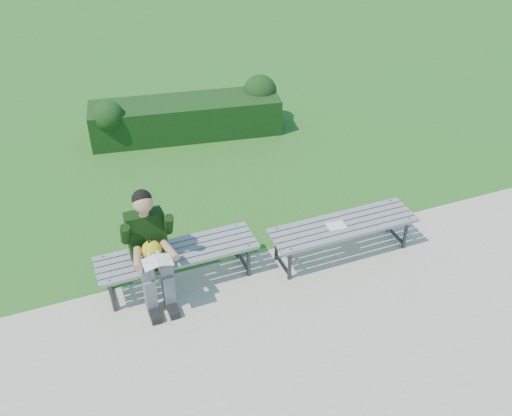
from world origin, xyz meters
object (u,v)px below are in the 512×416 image
paper_sheet (336,226)px  hedge (189,115)px  seated_boy (150,245)px  bench_right (343,228)px  bench_left (177,255)px

paper_sheet → hedge: bearing=100.9°
seated_boy → paper_sheet: seated_boy is taller
bench_right → paper_sheet: bench_right is taller
bench_left → paper_sheet: (1.87, -0.23, 0.06)m
seated_boy → bench_right: bearing=-3.6°
seated_boy → paper_sheet: size_ratio=5.62×
bench_right → seated_boy: 2.30m
bench_left → seated_boy: bearing=-163.0°
bench_right → paper_sheet: 0.12m
hedge → paper_sheet: size_ratio=13.79×
bench_left → bench_right: same height
bench_left → bench_right: size_ratio=1.00×
hedge → bench_left: bearing=-108.2°
bench_left → paper_sheet: 1.89m
seated_boy → paper_sheet: 2.19m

